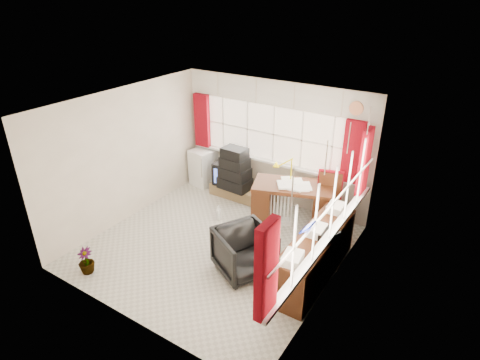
% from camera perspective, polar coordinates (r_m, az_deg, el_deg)
% --- Properties ---
extents(ground, '(4.00, 4.00, 0.00)m').
position_cam_1_polar(ground, '(7.07, -3.36, -9.32)').
color(ground, beige).
rests_on(ground, ground).
extents(room_walls, '(4.00, 4.00, 4.00)m').
position_cam_1_polar(room_walls, '(6.31, -3.71, 1.83)').
color(room_walls, beige).
rests_on(room_walls, ground).
extents(window_back, '(3.70, 0.12, 3.60)m').
position_cam_1_polar(window_back, '(8.05, 4.59, 3.04)').
color(window_back, beige).
rests_on(window_back, room_walls).
extents(window_right, '(0.12, 3.70, 3.60)m').
position_cam_1_polar(window_right, '(5.78, 12.36, -7.56)').
color(window_right, beige).
rests_on(window_right, room_walls).
extents(curtains, '(3.83, 3.83, 1.15)m').
position_cam_1_polar(curtains, '(6.63, 7.55, 2.46)').
color(curtains, maroon).
rests_on(curtains, room_walls).
extents(overhead_cabinets, '(3.98, 3.98, 0.48)m').
position_cam_1_polar(overhead_cabinets, '(6.38, 8.63, 9.06)').
color(overhead_cabinets, white).
rests_on(overhead_cabinets, room_walls).
extents(desk, '(1.59, 1.15, 0.86)m').
position_cam_1_polar(desk, '(7.48, 7.42, -3.17)').
color(desk, '#492311').
rests_on(desk, ground).
extents(desk_lamp, '(0.19, 0.17, 0.47)m').
position_cam_1_polar(desk_lamp, '(7.29, 7.35, 2.14)').
color(desk_lamp, yellow).
rests_on(desk_lamp, desk).
extents(task_chair, '(0.58, 0.60, 1.11)m').
position_cam_1_polar(task_chair, '(7.44, 12.45, -2.64)').
color(task_chair, black).
rests_on(task_chair, ground).
extents(office_chair, '(1.11, 1.10, 0.75)m').
position_cam_1_polar(office_chair, '(6.28, 0.64, -10.16)').
color(office_chair, black).
rests_on(office_chair, ground).
extents(radiator, '(0.47, 0.33, 0.65)m').
position_cam_1_polar(radiator, '(7.57, 5.85, -4.37)').
color(radiator, white).
rests_on(radiator, ground).
extents(credenza, '(0.50, 2.00, 0.85)m').
position_cam_1_polar(credenza, '(6.31, 10.72, -10.36)').
color(credenza, '#492311').
rests_on(credenza, ground).
extents(file_tray, '(0.34, 0.39, 0.11)m').
position_cam_1_polar(file_tray, '(6.02, 12.29, -7.66)').
color(file_tray, black).
rests_on(file_tray, credenza).
extents(tv_bench, '(1.40, 0.50, 0.25)m').
position_cam_1_polar(tv_bench, '(8.47, 0.40, -1.77)').
color(tv_bench, olive).
rests_on(tv_bench, ground).
extents(crt_tv, '(0.57, 0.54, 0.48)m').
position_cam_1_polar(crt_tv, '(8.48, -1.68, 1.01)').
color(crt_tv, black).
rests_on(crt_tv, tv_bench).
extents(hifi_stack, '(0.68, 0.45, 0.90)m').
position_cam_1_polar(hifi_stack, '(8.20, -0.75, 1.38)').
color(hifi_stack, black).
rests_on(hifi_stack, tv_bench).
extents(mini_fridge, '(0.56, 0.57, 0.82)m').
position_cam_1_polar(mini_fridge, '(8.98, -5.24, 1.81)').
color(mini_fridge, white).
rests_on(mini_fridge, ground).
extents(spray_bottle_a, '(0.13, 0.13, 0.29)m').
position_cam_1_polar(spray_bottle_a, '(7.72, -3.05, -4.62)').
color(spray_bottle_a, white).
rests_on(spray_bottle_a, ground).
extents(spray_bottle_b, '(0.11, 0.11, 0.18)m').
position_cam_1_polar(spray_bottle_b, '(8.37, 0.72, -2.41)').
color(spray_bottle_b, '#94DDCA').
rests_on(spray_bottle_b, ground).
extents(flower_vase, '(0.29, 0.29, 0.44)m').
position_cam_1_polar(flower_vase, '(6.80, -21.06, -10.67)').
color(flower_vase, black).
rests_on(flower_vase, ground).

